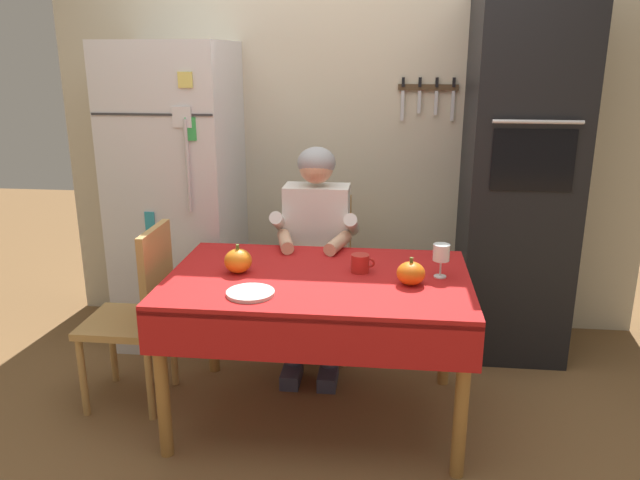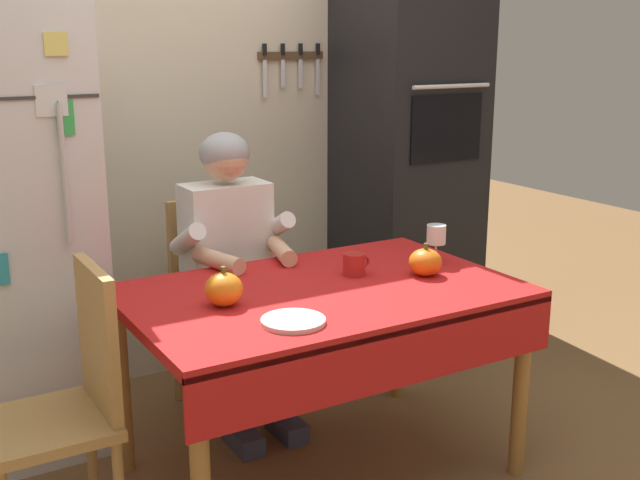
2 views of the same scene
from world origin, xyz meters
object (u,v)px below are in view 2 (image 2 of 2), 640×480
object	(u,v)px
wall_oven	(407,152)
coffee_mug	(354,264)
dining_table	(324,312)
wine_glass	(436,236)
seated_person	(233,255)
chair_behind_person	(217,294)
chair_left_side	(70,397)
serving_tray	(293,321)
pumpkin_medium	(224,289)
pumpkin_large	(425,262)

from	to	relation	value
wall_oven	coffee_mug	bearing A→B (deg)	-136.05
dining_table	wine_glass	world-z (taller)	wine_glass
dining_table	seated_person	size ratio (longest dim) A/B	1.12
wall_oven	chair_behind_person	bearing A→B (deg)	-173.45
dining_table	chair_left_side	distance (m)	0.91
chair_behind_person	wine_glass	distance (m)	1.03
chair_behind_person	serving_tray	xyz separation A→B (m)	(-0.18, -1.04, 0.24)
pumpkin_medium	chair_left_side	bearing A→B (deg)	175.16
pumpkin_large	serving_tray	xyz separation A→B (m)	(-0.68, -0.20, -0.04)
coffee_mug	wine_glass	distance (m)	0.38
wine_glass	seated_person	bearing A→B (deg)	140.20
chair_behind_person	coffee_mug	distance (m)	0.80
chair_left_side	coffee_mug	xyz separation A→B (m)	(1.09, 0.03, 0.27)
chair_behind_person	pumpkin_medium	size ratio (longest dim) A/B	6.78
dining_table	serving_tray	size ratio (longest dim) A/B	6.73
seated_person	pumpkin_medium	size ratio (longest dim) A/B	9.08
dining_table	pumpkin_medium	distance (m)	0.41
wall_oven	pumpkin_large	distance (m)	1.18
coffee_mug	seated_person	bearing A→B (deg)	118.41
wall_oven	serving_tray	bearing A→B (deg)	-138.27
dining_table	serving_tray	bearing A→B (deg)	-136.63
seated_person	pumpkin_medium	bearing A→B (deg)	-117.06
wine_glass	pumpkin_large	bearing A→B (deg)	-141.32
pumpkin_large	pumpkin_medium	world-z (taller)	pumpkin_medium
wall_oven	serving_tray	world-z (taller)	wall_oven
dining_table	pumpkin_medium	world-z (taller)	pumpkin_medium
pumpkin_medium	coffee_mug	bearing A→B (deg)	7.09
seated_person	serving_tray	bearing A→B (deg)	-101.83
wine_glass	serving_tray	size ratio (longest dim) A/B	0.76
chair_behind_person	wine_glass	xyz separation A→B (m)	(0.64, -0.73, 0.34)
dining_table	chair_behind_person	size ratio (longest dim) A/B	1.51
seated_person	pumpkin_large	bearing A→B (deg)	-51.99
serving_tray	dining_table	bearing A→B (deg)	43.37
pumpkin_medium	serving_tray	world-z (taller)	pumpkin_medium
dining_table	wall_oven	bearing A→B (deg)	41.31
chair_left_side	pumpkin_large	size ratio (longest dim) A/B	7.29
dining_table	wine_glass	distance (m)	0.60
dining_table	wine_glass	bearing A→B (deg)	6.79
wine_glass	pumpkin_medium	world-z (taller)	wine_glass
wall_oven	coffee_mug	xyz separation A→B (m)	(-0.86, -0.83, -0.27)
dining_table	seated_person	bearing A→B (deg)	97.86
pumpkin_large	serving_tray	size ratio (longest dim) A/B	0.61
wine_glass	wall_oven	bearing A→B (deg)	60.27
coffee_mug	pumpkin_medium	world-z (taller)	pumpkin_medium
coffee_mug	serving_tray	distance (m)	0.57
pumpkin_medium	dining_table	bearing A→B (deg)	-3.65
chair_left_side	serving_tray	xyz separation A→B (m)	(0.64, -0.32, 0.24)
dining_table	chair_left_side	xyz separation A→B (m)	(-0.90, 0.07, -0.14)
dining_table	wine_glass	size ratio (longest dim) A/B	8.85
chair_left_side	wine_glass	bearing A→B (deg)	-0.06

